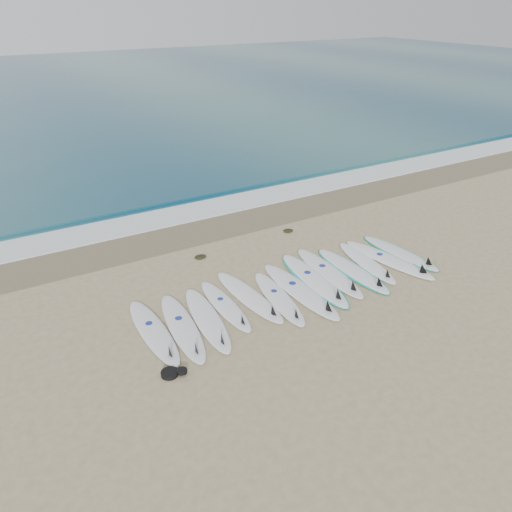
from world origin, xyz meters
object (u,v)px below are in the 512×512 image
surfboard_12 (401,253)px  leash_coil (172,373)px  surfboard_6 (301,291)px  surfboard_0 (154,333)px

surfboard_12 → leash_coil: (-7.05, -1.36, 0.00)m
surfboard_6 → leash_coil: 3.79m
surfboard_0 → surfboard_6: bearing=-3.1°
surfboard_0 → surfboard_6: 3.49m
surfboard_0 → surfboard_6: size_ratio=0.89×
surfboard_0 → surfboard_12: size_ratio=1.02×
surfboard_0 → leash_coil: surfboard_0 is taller
surfboard_6 → surfboard_12: surfboard_6 is taller
surfboard_6 → leash_coil: (-3.63, -1.09, -0.02)m
surfboard_0 → surfboard_12: bearing=0.9°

